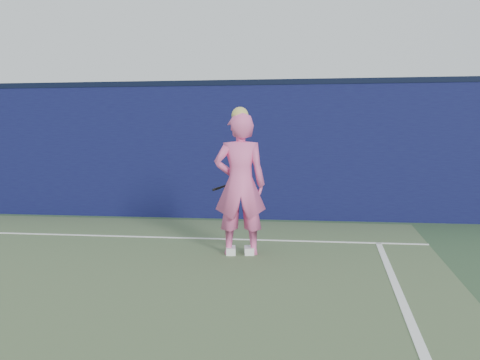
# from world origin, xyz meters

# --- Properties ---
(backstop_wall) EXTENTS (24.00, 0.40, 2.50)m
(backstop_wall) POSITION_xyz_m (0.00, 6.50, 1.25)
(backstop_wall) COLOR #0D0D39
(backstop_wall) RESTS_ON ground
(wall_cap) EXTENTS (24.00, 0.42, 0.10)m
(wall_cap) POSITION_xyz_m (0.00, 6.50, 2.55)
(wall_cap) COLOR black
(wall_cap) RESTS_ON backstop_wall
(player) EXTENTS (0.74, 0.55, 1.93)m
(player) POSITION_xyz_m (2.95, 2.91, 0.93)
(player) COLOR pink
(player) RESTS_ON ground
(racket) EXTENTS (0.49, 0.31, 0.29)m
(racket) POSITION_xyz_m (2.85, 3.39, 0.92)
(racket) COLOR black
(racket) RESTS_ON ground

